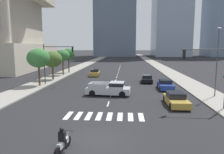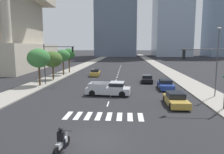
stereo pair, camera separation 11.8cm
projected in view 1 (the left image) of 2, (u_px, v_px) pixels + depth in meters
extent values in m
plane|color=#232326|center=(97.00, 140.00, 13.60)|extent=(800.00, 800.00, 0.00)
cube|color=gray|center=(177.00, 76.00, 42.44)|extent=(4.00, 260.00, 0.15)
cube|color=gray|center=(59.00, 75.00, 44.02)|extent=(4.00, 260.00, 0.15)
cube|color=silver|center=(68.00, 115.00, 18.39)|extent=(0.45, 2.20, 0.01)
cube|color=silver|center=(78.00, 116.00, 18.33)|extent=(0.45, 2.20, 0.01)
cube|color=silver|center=(89.00, 116.00, 18.27)|extent=(0.45, 2.20, 0.01)
cube|color=silver|center=(99.00, 116.00, 18.22)|extent=(0.45, 2.20, 0.01)
cube|color=silver|center=(110.00, 116.00, 18.16)|extent=(0.45, 2.20, 0.01)
cube|color=silver|center=(120.00, 117.00, 18.10)|extent=(0.45, 2.20, 0.01)
cube|color=silver|center=(131.00, 117.00, 18.04)|extent=(0.45, 2.20, 0.01)
cube|color=silver|center=(141.00, 117.00, 17.98)|extent=(0.45, 2.20, 0.01)
cube|color=silver|center=(108.00, 104.00, 22.14)|extent=(0.14, 2.00, 0.01)
cube|color=silver|center=(111.00, 95.00, 26.09)|extent=(0.14, 2.00, 0.01)
cube|color=silver|center=(113.00, 89.00, 30.04)|extent=(0.14, 2.00, 0.01)
cube|color=silver|center=(114.00, 84.00, 33.99)|extent=(0.14, 2.00, 0.01)
cube|color=silver|center=(116.00, 80.00, 37.95)|extent=(0.14, 2.00, 0.01)
cube|color=silver|center=(117.00, 77.00, 41.90)|extent=(0.14, 2.00, 0.01)
cube|color=silver|center=(117.00, 75.00, 45.85)|extent=(0.14, 2.00, 0.01)
cube|color=silver|center=(118.00, 72.00, 49.80)|extent=(0.14, 2.00, 0.01)
cube|color=silver|center=(119.00, 71.00, 53.75)|extent=(0.14, 2.00, 0.01)
cube|color=silver|center=(119.00, 69.00, 57.71)|extent=(0.14, 2.00, 0.01)
cube|color=silver|center=(120.00, 68.00, 61.66)|extent=(0.14, 2.00, 0.01)
cube|color=silver|center=(120.00, 66.00, 65.61)|extent=(0.14, 2.00, 0.01)
cube|color=silver|center=(120.00, 65.00, 69.56)|extent=(0.14, 2.00, 0.01)
cylinder|color=black|center=(68.00, 141.00, 12.69)|extent=(0.20, 0.61, 0.60)
cylinder|color=black|center=(57.00, 153.00, 11.27)|extent=(0.20, 0.61, 0.60)
cube|color=#B7BABF|center=(63.00, 143.00, 11.95)|extent=(0.37, 1.19, 0.32)
cylinder|color=#B2B2B7|center=(67.00, 137.00, 12.55)|extent=(0.10, 0.32, 0.67)
cylinder|color=black|center=(67.00, 131.00, 12.55)|extent=(0.70, 0.12, 0.04)
cube|color=black|center=(62.00, 136.00, 11.79)|extent=(0.39, 0.28, 0.55)
sphere|color=black|center=(62.00, 129.00, 11.74)|extent=(0.26, 0.26, 0.26)
cylinder|color=black|center=(60.00, 144.00, 11.99)|extent=(0.13, 0.13, 0.55)
cylinder|color=black|center=(66.00, 144.00, 11.92)|extent=(0.13, 0.13, 0.55)
cube|color=#B7BABF|center=(108.00, 90.00, 26.12)|extent=(5.50, 2.54, 0.75)
cube|color=#B7BABF|center=(117.00, 85.00, 25.85)|extent=(1.87, 2.06, 0.70)
cube|color=black|center=(117.00, 84.00, 25.84)|extent=(1.89, 2.10, 0.39)
cube|color=#B7BABF|center=(101.00, 84.00, 27.18)|extent=(2.24, 0.27, 0.55)
cube|color=#B7BABF|center=(97.00, 86.00, 25.22)|extent=(2.24, 0.27, 0.55)
cube|color=#B7BABF|center=(90.00, 85.00, 26.37)|extent=(0.25, 2.00, 0.55)
cylinder|color=black|center=(124.00, 91.00, 26.79)|extent=(0.78, 0.32, 0.76)
cylinder|color=black|center=(122.00, 94.00, 24.95)|extent=(0.78, 0.32, 0.76)
cylinder|color=black|center=(96.00, 90.00, 27.34)|extent=(0.78, 0.32, 0.76)
cylinder|color=black|center=(92.00, 93.00, 25.50)|extent=(0.78, 0.32, 0.76)
cube|color=#B28E38|center=(176.00, 101.00, 21.49)|extent=(1.93, 4.49, 0.63)
cube|color=black|center=(176.00, 95.00, 21.63)|extent=(1.66, 2.03, 0.55)
cylinder|color=black|center=(189.00, 107.00, 19.98)|extent=(0.23, 0.64, 0.64)
cylinder|color=black|center=(171.00, 106.00, 20.05)|extent=(0.23, 0.64, 0.64)
cylinder|color=black|center=(180.00, 99.00, 22.97)|extent=(0.23, 0.64, 0.64)
cylinder|color=black|center=(165.00, 99.00, 23.05)|extent=(0.23, 0.64, 0.64)
cube|color=navy|center=(165.00, 86.00, 29.86)|extent=(1.99, 4.55, 0.68)
cube|color=black|center=(165.00, 81.00, 30.00)|extent=(1.69, 2.07, 0.50)
cylinder|color=black|center=(173.00, 89.00, 28.29)|extent=(0.24, 0.65, 0.64)
cylinder|color=black|center=(161.00, 89.00, 28.46)|extent=(0.24, 0.65, 0.64)
cylinder|color=black|center=(169.00, 85.00, 31.31)|extent=(0.24, 0.65, 0.64)
cylinder|color=black|center=(158.00, 85.00, 31.47)|extent=(0.24, 0.65, 0.64)
cube|color=black|center=(147.00, 80.00, 35.73)|extent=(2.16, 4.41, 0.58)
cube|color=black|center=(147.00, 76.00, 35.87)|extent=(1.75, 2.05, 0.48)
cylinder|color=black|center=(152.00, 82.00, 34.21)|extent=(0.27, 0.66, 0.64)
cylinder|color=black|center=(142.00, 82.00, 34.45)|extent=(0.27, 0.66, 0.64)
cylinder|color=black|center=(152.00, 79.00, 37.05)|extent=(0.27, 0.66, 0.64)
cylinder|color=black|center=(142.00, 79.00, 37.29)|extent=(0.27, 0.66, 0.64)
cube|color=#B28E38|center=(95.00, 73.00, 43.83)|extent=(1.95, 4.81, 0.70)
cube|color=black|center=(95.00, 71.00, 43.51)|extent=(1.62, 2.20, 0.53)
cylinder|color=black|center=(92.00, 73.00, 45.47)|extent=(0.25, 0.65, 0.64)
cylinder|color=black|center=(99.00, 73.00, 45.43)|extent=(0.25, 0.65, 0.64)
cylinder|color=black|center=(90.00, 75.00, 42.28)|extent=(0.25, 0.65, 0.64)
cylinder|color=black|center=(98.00, 75.00, 42.24)|extent=(0.25, 0.65, 0.64)
cylinder|color=#333335|center=(205.00, 50.00, 19.38)|extent=(4.18, 0.10, 0.10)
cube|color=black|center=(184.00, 54.00, 19.56)|extent=(0.20, 0.28, 0.90)
sphere|color=red|center=(184.00, 51.00, 19.52)|extent=(0.18, 0.18, 0.18)
sphere|color=orange|center=(184.00, 54.00, 19.56)|extent=(0.18, 0.18, 0.18)
sphere|color=green|center=(184.00, 58.00, 19.60)|extent=(0.18, 0.18, 0.18)
cylinder|color=#333335|center=(44.00, 64.00, 32.79)|extent=(0.14, 0.14, 6.20)
cylinder|color=#333335|center=(59.00, 47.00, 32.26)|extent=(4.73, 0.10, 0.10)
cube|color=black|center=(73.00, 50.00, 32.19)|extent=(0.20, 0.28, 0.90)
sphere|color=red|center=(72.00, 48.00, 32.14)|extent=(0.18, 0.18, 0.18)
sphere|color=orange|center=(73.00, 50.00, 32.19)|extent=(0.18, 0.18, 0.18)
sphere|color=green|center=(73.00, 52.00, 32.23)|extent=(0.18, 0.18, 0.18)
cube|color=#19662D|center=(44.00, 65.00, 32.81)|extent=(0.60, 0.04, 0.18)
cylinder|color=#3F3F42|center=(217.00, 63.00, 24.44)|extent=(0.12, 0.12, 7.77)
ellipsoid|color=beige|center=(219.00, 28.00, 23.89)|extent=(0.50, 0.24, 0.20)
cylinder|color=#4C3823|center=(39.00, 76.00, 31.88)|extent=(0.28, 0.28, 2.79)
ellipsoid|color=#387538|center=(38.00, 58.00, 31.50)|extent=(3.35, 3.35, 2.85)
cylinder|color=#4C3823|center=(53.00, 73.00, 37.79)|extent=(0.28, 0.28, 2.25)
ellipsoid|color=#426028|center=(52.00, 59.00, 37.45)|extent=(3.39, 3.39, 2.88)
cylinder|color=#4C3823|center=(63.00, 68.00, 43.85)|extent=(0.28, 0.28, 2.88)
ellipsoid|color=#387538|center=(63.00, 56.00, 43.48)|extent=(2.89, 2.89, 2.46)
cylinder|color=#4C3823|center=(69.00, 66.00, 48.26)|extent=(0.28, 0.28, 3.13)
ellipsoid|color=#2D662D|center=(68.00, 54.00, 47.89)|extent=(2.84, 2.84, 2.41)
cylinder|color=#BCB29E|center=(5.00, 11.00, 41.60)|extent=(1.80, 1.80, 12.35)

